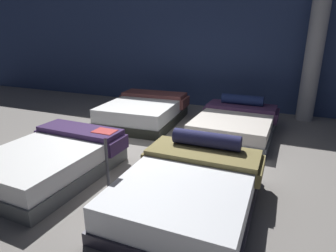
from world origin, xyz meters
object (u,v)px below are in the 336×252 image
Objects in this scene: support_pillar at (315,48)px; bed_3 at (235,123)px; bed_1 at (189,188)px; bed_2 at (144,111)px; price_sign at (108,172)px; bed_0 at (51,160)px.

bed_3 is at bearing -130.17° from support_pillar.
bed_2 is (-2.14, 2.93, 0.02)m from bed_1.
support_pillar is at bearing 72.42° from bed_1.
price_sign is 5.66m from support_pillar.
bed_0 is at bearing -179.24° from bed_1.
support_pillar reaches higher than price_sign.
bed_3 is (2.19, 0.03, -0.03)m from bed_2.
bed_1 is at bearing 10.77° from price_sign.
support_pillar reaches higher than bed_3.
bed_1 is 0.95× the size of bed_2.
support_pillar reaches higher than bed_1.
bed_1 is 5.12m from support_pillar.
bed_0 is 2.24× the size of price_sign.
support_pillar is at bearing 51.54° from bed_3.
support_pillar is (1.49, 4.66, 1.50)m from bed_1.
bed_1 is 1.09m from price_sign.
price_sign reaches higher than bed_3.
support_pillar is (3.63, 1.72, 1.48)m from bed_2.
bed_1 is at bearing 2.33° from bed_0.
bed_2 reaches higher than bed_0.
bed_3 is 3.36m from price_sign.
bed_2 is 1.01× the size of bed_3.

